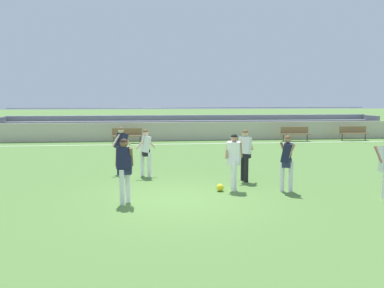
% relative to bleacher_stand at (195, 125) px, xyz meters
% --- Properties ---
extents(ground_plane, '(160.00, 160.00, 0.00)m').
position_rel_bleacher_stand_xyz_m(ground_plane, '(-2.33, -16.44, -0.84)').
color(ground_plane, '#517A38').
extents(field_line_sideline, '(44.00, 0.12, 0.01)m').
position_rel_bleacher_stand_xyz_m(field_line_sideline, '(-2.33, -3.88, -0.83)').
color(field_line_sideline, white).
rests_on(field_line_sideline, ground).
extents(sideline_wall, '(48.00, 0.16, 1.16)m').
position_rel_bleacher_stand_xyz_m(sideline_wall, '(-2.33, -1.93, -0.26)').
color(sideline_wall, beige).
rests_on(sideline_wall, ground).
extents(bleacher_stand, '(25.82, 2.48, 2.03)m').
position_rel_bleacher_stand_xyz_m(bleacher_stand, '(0.00, 0.00, 0.00)').
color(bleacher_stand, '#9EA3AD').
rests_on(bleacher_stand, ground).
extents(bench_far_left, '(1.80, 0.40, 0.90)m').
position_rel_bleacher_stand_xyz_m(bench_far_left, '(-4.46, -3.12, -0.29)').
color(bench_far_left, olive).
rests_on(bench_far_left, ground).
extents(bench_near_wall_gap, '(1.80, 0.40, 0.90)m').
position_rel_bleacher_stand_xyz_m(bench_near_wall_gap, '(6.03, -3.12, -0.29)').
color(bench_near_wall_gap, olive).
rests_on(bench_near_wall_gap, ground).
extents(bench_near_bin, '(1.80, 0.40, 0.90)m').
position_rel_bleacher_stand_xyz_m(bench_near_bin, '(9.92, -3.12, -0.29)').
color(bench_near_bin, olive).
rests_on(bench_near_bin, ground).
extents(player_white_pressing_high, '(0.70, 0.46, 1.71)m').
position_rel_bleacher_stand_xyz_m(player_white_pressing_high, '(0.03, -14.33, 0.18)').
color(player_white_pressing_high, black).
rests_on(player_white_pressing_high, ground).
extents(player_white_wide_right, '(0.59, 0.44, 1.68)m').
position_rel_bleacher_stand_xyz_m(player_white_wide_right, '(-0.59, -15.49, 0.17)').
color(player_white_wide_right, white).
rests_on(player_white_wide_right, ground).
extents(player_dark_dropping_back, '(0.47, 0.58, 1.66)m').
position_rel_bleacher_stand_xyz_m(player_dark_dropping_back, '(0.93, -15.81, 0.15)').
color(player_dark_dropping_back, white).
rests_on(player_dark_dropping_back, ground).
extents(player_dark_trailing_run, '(0.68, 0.54, 1.69)m').
position_rel_bleacher_stand_xyz_m(player_dark_trailing_run, '(-4.09, -12.59, 0.17)').
color(player_dark_trailing_run, white).
rests_on(player_dark_trailing_run, ground).
extents(player_dark_deep_cover, '(0.46, 0.37, 1.71)m').
position_rel_bleacher_stand_xyz_m(player_dark_deep_cover, '(-3.71, -16.67, 0.18)').
color(player_dark_deep_cover, white).
rests_on(player_dark_deep_cover, ground).
extents(player_white_overlapping, '(0.72, 0.48, 1.65)m').
position_rel_bleacher_stand_xyz_m(player_white_overlapping, '(-3.21, -13.18, 0.14)').
color(player_white_overlapping, white).
rests_on(player_white_overlapping, ground).
extents(soccer_ball, '(0.22, 0.22, 0.22)m').
position_rel_bleacher_stand_xyz_m(soccer_ball, '(-1.01, -15.60, -0.73)').
color(soccer_ball, yellow).
rests_on(soccer_ball, ground).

